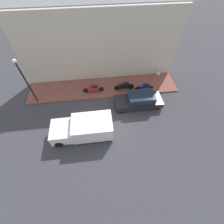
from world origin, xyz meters
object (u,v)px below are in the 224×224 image
parked_car (139,100)px  cafe_chair (157,73)px  motorcycle_black (124,86)px  motorcycle_red (93,89)px  delivery_van (83,128)px  streetlamp (24,77)px  motorcycle_blue (144,87)px

parked_car → cafe_chair: parked_car is taller
parked_car → motorcycle_black: bearing=25.3°
motorcycle_red → cafe_chair: bearing=-77.7°
delivery_van → streetlamp: bearing=47.6°
parked_car → motorcycle_red: parked_car is taller
motorcycle_black → motorcycle_red: size_ratio=0.97×
streetlamp → cafe_chair: bearing=-80.4°
motorcycle_black → streetlamp: streetlamp is taller
motorcycle_red → cafe_chair: (1.52, -6.95, 0.14)m
cafe_chair → delivery_van: bearing=127.8°
cafe_chair → motorcycle_red: bearing=102.3°
motorcycle_blue → cafe_chair: (1.93, -1.93, 0.11)m
motorcycle_blue → motorcycle_red: motorcycle_blue is taller
motorcycle_red → streetlamp: (-0.58, 5.40, 2.47)m
motorcycle_black → motorcycle_red: motorcycle_black is taller
delivery_van → motorcycle_blue: 7.33m
parked_car → motorcycle_black: (2.10, 0.99, -0.06)m
delivery_van → parked_car: bearing=-63.6°
delivery_van → cafe_chair: size_ratio=5.00×
delivery_van → motorcycle_blue: bearing=-54.9°
streetlamp → cafe_chair: size_ratio=4.75×
delivery_van → streetlamp: (4.04, 4.42, 2.18)m
motorcycle_blue → cafe_chair: cafe_chair is taller
parked_car → motorcycle_blue: (1.70, -0.95, -0.09)m
delivery_van → motorcycle_blue: size_ratio=2.51×
parked_car → motorcycle_blue: parked_car is taller
parked_car → delivery_van: 5.64m
motorcycle_blue → streetlamp: 10.70m
parked_car → streetlamp: bearing=80.8°
cafe_chair → motorcycle_black: bearing=111.7°
motorcycle_black → cafe_chair: bearing=-68.3°
parked_car → cafe_chair: size_ratio=4.52×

